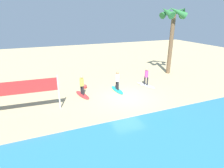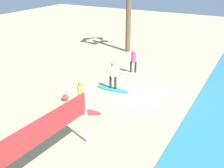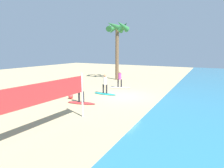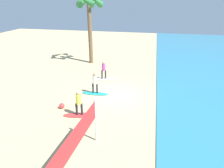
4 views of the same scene
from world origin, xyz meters
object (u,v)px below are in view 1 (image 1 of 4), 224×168
surfer_teal (117,79)px  surfboard_white (146,85)px  surfer_white (146,75)px  surfboard_teal (117,90)px  surfboard_red (82,95)px  beach_ball (85,86)px  surfer_red (82,84)px  palm_tree (174,20)px

surfer_teal → surfboard_white: bearing=-178.7°
surfer_white → surfboard_teal: surfer_white is taller
surfboard_white → surfboard_red: (6.11, -0.01, 0.00)m
surfer_teal → beach_ball: bearing=-32.1°
surfer_white → surfer_red: (6.11, -0.01, 0.00)m
surfboard_teal → surfer_teal: bearing=-0.0°
surfboard_red → beach_ball: size_ratio=5.62×
surfboard_teal → palm_tree: 9.94m
surfer_red → beach_ball: surfer_red is taller
surfer_teal → palm_tree: (-7.58, -2.73, 4.82)m
surfboard_teal → surfboard_red: 3.13m
surfboard_white → surfboard_red: 6.11m
surfer_teal → palm_tree: size_ratio=0.22×
surfer_white → surfboard_teal: 3.14m
surfboard_red → palm_tree: size_ratio=0.29×
palm_tree → beach_ball: 11.65m
surfboard_teal → beach_ball: 2.99m
surfer_red → surfboard_white: bearing=179.9°
surfer_white → surfer_teal: 2.98m
surfer_teal → surfer_red: bearing=-1.5°
surfboard_white → surfer_white: (0.00, 0.00, 0.99)m
surfboard_white → surfer_teal: surfer_teal is taller
surfboard_red → surfer_red: 0.99m
surfer_red → palm_tree: 12.04m
surfer_white → surfboard_red: (6.11, -0.01, -0.99)m
surfboard_white → surfer_red: bearing=-109.0°
surfboard_red → surfboard_teal: bearing=75.1°
surfer_red → beach_ball: (-0.60, -1.50, -0.85)m
surfboard_teal → surfer_red: size_ratio=1.28×
surfer_white → surfer_teal: size_ratio=1.00×
surfboard_white → surfboard_teal: 2.98m
surfer_white → surfboard_teal: bearing=1.3°
surfboard_red → beach_ball: (-0.60, -1.50, 0.14)m
surfer_teal → surfer_red: size_ratio=1.00×
surfboard_teal → surfboard_red: size_ratio=1.00×
surfer_white → surfboard_teal: (2.98, 0.07, -0.99)m
surfer_white → palm_tree: 7.18m
surfer_teal → surfboard_red: 3.28m
surfer_white → surfboard_red: surfer_white is taller
palm_tree → surfboard_red: bearing=13.9°
surfboard_teal → surfer_teal: (0.00, 0.00, 0.99)m
surfer_teal → surfboard_red: bearing=-1.5°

